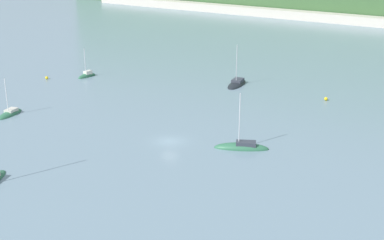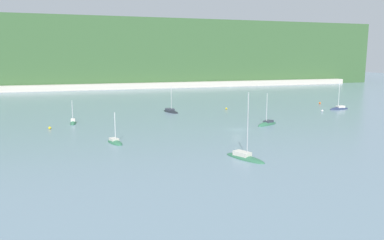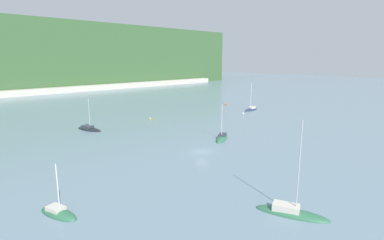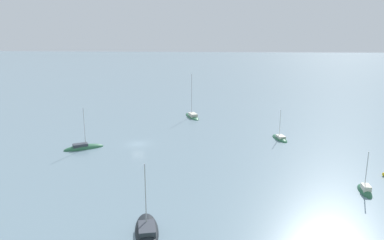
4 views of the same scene
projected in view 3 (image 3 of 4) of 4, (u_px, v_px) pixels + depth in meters
ground_plane at (202, 152)px, 61.98m from camera, size 600.00×600.00×0.00m
shore_town_strip at (22, 93)px, 154.99m from camera, size 274.97×6.00×3.14m
sailboat_0 at (89, 129)px, 81.14m from camera, size 4.73×9.23×9.34m
sailboat_1 at (291, 213)px, 37.09m from camera, size 5.65×9.20×12.61m
sailboat_2 at (58, 214)px, 37.02m from camera, size 3.77×6.51×7.35m
sailboat_3 at (222, 139)px, 71.82m from camera, size 8.19×5.82×9.37m
sailboat_5 at (251, 110)px, 111.87m from camera, size 8.27×3.04×11.00m
mooring_buoy_0 at (150, 119)px, 94.30m from camera, size 0.68×0.68×0.68m
mooring_buoy_2 at (226, 104)px, 124.24m from camera, size 0.75×0.75×0.75m
mooring_buoy_3 at (243, 114)px, 102.84m from camera, size 0.73×0.73×0.73m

